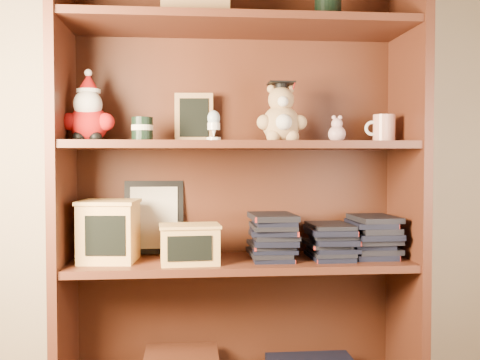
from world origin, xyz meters
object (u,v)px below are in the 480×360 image
object	(u,v)px
treats_box	(109,231)
bookcase	(238,191)
teacher_mug	(383,128)
grad_teddy_bear	(281,118)

from	to	relation	value
treats_box	bookcase	bearing A→B (deg)	6.75
bookcase	treats_box	world-z (taller)	bookcase
bookcase	treats_box	size ratio (longest dim) A/B	7.87
teacher_mug	treats_box	world-z (taller)	teacher_mug
grad_teddy_bear	treats_box	xyz separation A→B (m)	(-0.58, 0.01, -0.38)
bookcase	grad_teddy_bear	xyz separation A→B (m)	(0.14, -0.06, 0.25)
bookcase	grad_teddy_bear	bearing A→B (deg)	-21.76
bookcase	teacher_mug	world-z (taller)	bookcase
treats_box	grad_teddy_bear	bearing A→B (deg)	-0.53
bookcase	teacher_mug	size ratio (longest dim) A/B	15.06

